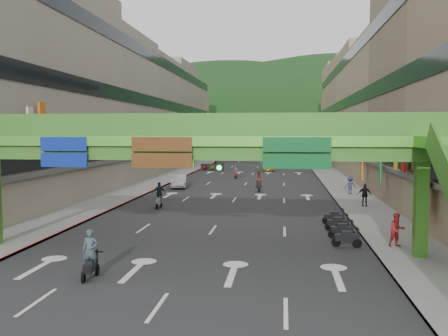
# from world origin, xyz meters

# --- Properties ---
(ground) EXTENTS (320.00, 320.00, 0.00)m
(ground) POSITION_xyz_m (0.00, 0.00, 0.00)
(ground) COLOR black
(ground) RESTS_ON ground
(road_slab) EXTENTS (18.00, 140.00, 0.02)m
(road_slab) POSITION_xyz_m (0.00, 50.00, 0.01)
(road_slab) COLOR #28282B
(road_slab) RESTS_ON ground
(sidewalk_left) EXTENTS (4.00, 140.00, 0.15)m
(sidewalk_left) POSITION_xyz_m (-11.00, 50.00, 0.07)
(sidewalk_left) COLOR gray
(sidewalk_left) RESTS_ON ground
(sidewalk_right) EXTENTS (4.00, 140.00, 0.15)m
(sidewalk_right) POSITION_xyz_m (11.00, 50.00, 0.07)
(sidewalk_right) COLOR gray
(sidewalk_right) RESTS_ON ground
(curb_left) EXTENTS (0.20, 140.00, 0.18)m
(curb_left) POSITION_xyz_m (-9.10, 50.00, 0.09)
(curb_left) COLOR #CC5959
(curb_left) RESTS_ON ground
(curb_right) EXTENTS (0.20, 140.00, 0.18)m
(curb_right) POSITION_xyz_m (9.10, 50.00, 0.09)
(curb_right) COLOR gray
(curb_right) RESTS_ON ground
(building_row_left) EXTENTS (12.80, 95.00, 19.00)m
(building_row_left) POSITION_xyz_m (-18.93, 50.00, 9.46)
(building_row_left) COLOR #9E937F
(building_row_left) RESTS_ON ground
(building_row_right) EXTENTS (12.80, 95.00, 19.00)m
(building_row_right) POSITION_xyz_m (18.93, 50.00, 9.46)
(building_row_right) COLOR gray
(building_row_right) RESTS_ON ground
(overpass_near) EXTENTS (28.00, 12.27, 7.10)m
(overpass_near) POSITION_xyz_m (0.93, 5.38, 5.21)
(overpass_near) COLOR #4C9E2D
(overpass_near) RESTS_ON ground
(overpass_far) EXTENTS (28.00, 2.20, 7.10)m
(overpass_far) POSITION_xyz_m (0.00, 65.00, 5.40)
(overpass_far) COLOR #4C9E2D
(overpass_far) RESTS_ON ground
(hill_left) EXTENTS (168.00, 140.00, 112.00)m
(hill_left) POSITION_xyz_m (-15.00, 160.00, 0.00)
(hill_left) COLOR #1C4419
(hill_left) RESTS_ON ground
(hill_right) EXTENTS (208.00, 176.00, 128.00)m
(hill_right) POSITION_xyz_m (25.00, 180.00, 0.00)
(hill_right) COLOR #1C4419
(hill_right) RESTS_ON ground
(bunting_string) EXTENTS (26.00, 0.36, 0.47)m
(bunting_string) POSITION_xyz_m (0.00, 30.00, 5.96)
(bunting_string) COLOR black
(bunting_string) RESTS_ON ground
(scooter_rider_near) EXTENTS (0.71, 1.60, 2.12)m
(scooter_rider_near) POSITION_xyz_m (-3.66, 1.00, 1.00)
(scooter_rider_near) COLOR black
(scooter_rider_near) RESTS_ON ground
(scooter_rider_mid) EXTENTS (0.93, 1.60, 2.22)m
(scooter_rider_mid) POSITION_xyz_m (1.93, 32.61, 1.16)
(scooter_rider_mid) COLOR black
(scooter_rider_mid) RESTS_ON ground
(scooter_rider_left) EXTENTS (1.07, 1.60, 2.13)m
(scooter_rider_left) POSITION_xyz_m (-5.57, 20.34, 1.08)
(scooter_rider_left) COLOR gray
(scooter_rider_left) RESTS_ON ground
(scooter_rider_far) EXTENTS (0.77, 1.60, 1.85)m
(scooter_rider_far) POSITION_xyz_m (-1.80, 46.70, 0.92)
(scooter_rider_far) COLOR maroon
(scooter_rider_far) RESTS_ON ground
(parked_scooter_row) EXTENTS (1.60, 7.20, 1.08)m
(parked_scooter_row) POSITION_xyz_m (7.80, 11.44, 0.52)
(parked_scooter_row) COLOR black
(parked_scooter_row) RESTS_ON ground
(car_silver) EXTENTS (2.35, 4.87, 1.54)m
(car_silver) POSITION_xyz_m (-7.00, 35.00, 0.77)
(car_silver) COLOR #A0A2A8
(car_silver) RESTS_ON ground
(car_yellow) EXTENTS (1.83, 4.35, 1.47)m
(car_yellow) POSITION_xyz_m (2.15, 59.64, 0.73)
(car_yellow) COLOR orange
(car_yellow) RESTS_ON ground
(pedestrian_red) EXTENTS (1.04, 0.92, 1.79)m
(pedestrian_red) POSITION_xyz_m (10.37, 8.00, 0.89)
(pedestrian_red) COLOR maroon
(pedestrian_red) RESTS_ON ground
(pedestrian_dark) EXTENTS (1.09, 0.46, 1.84)m
(pedestrian_dark) POSITION_xyz_m (11.00, 22.63, 0.92)
(pedestrian_dark) COLOR black
(pedestrian_dark) RESTS_ON ground
(pedestrian_blue) EXTENTS (0.87, 0.65, 1.69)m
(pedestrian_blue) POSITION_xyz_m (10.86, 30.35, 0.85)
(pedestrian_blue) COLOR #2C2F4D
(pedestrian_blue) RESTS_ON ground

